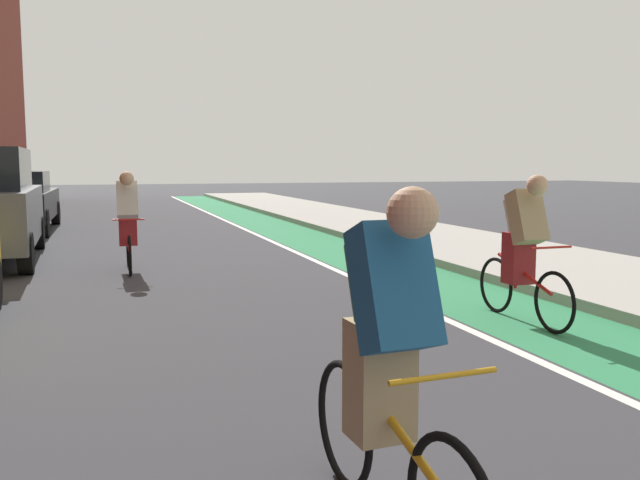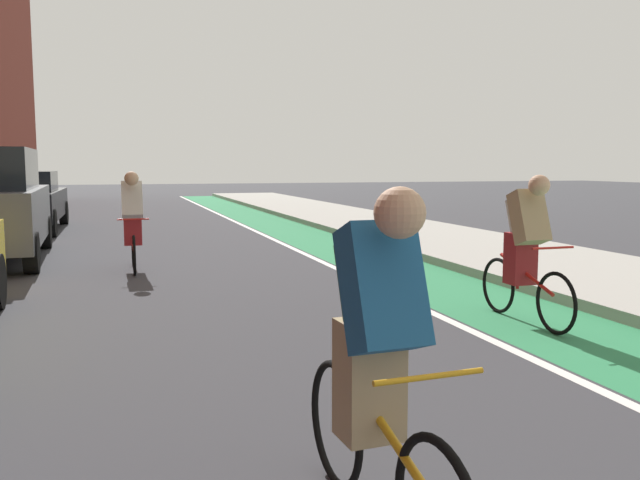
{
  "view_description": "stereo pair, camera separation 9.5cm",
  "coord_description": "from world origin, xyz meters",
  "px_view_note": "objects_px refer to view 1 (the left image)",
  "views": [
    {
      "loc": [
        -1.08,
        3.75,
        1.71
      ],
      "look_at": [
        0.9,
        9.82,
        0.99
      ],
      "focal_mm": 37.84,
      "sensor_mm": 36.0,
      "label": 1
    },
    {
      "loc": [
        -0.99,
        3.72,
        1.71
      ],
      "look_at": [
        0.9,
        9.82,
        0.99
      ],
      "focal_mm": 37.84,
      "sensor_mm": 36.0,
      "label": 2
    }
  ],
  "objects_px": {
    "cyclist_mid": "(389,354)",
    "cyclist_trailing": "(524,245)",
    "parked_sedan_black": "(15,201)",
    "cyclist_far": "(128,221)"
  },
  "relations": [
    {
      "from": "cyclist_mid",
      "to": "cyclist_trailing",
      "type": "xyz_separation_m",
      "value": [
        3.09,
        3.43,
        -0.0
      ]
    },
    {
      "from": "cyclist_mid",
      "to": "cyclist_trailing",
      "type": "bearing_deg",
      "value": 47.94
    },
    {
      "from": "parked_sedan_black",
      "to": "cyclist_mid",
      "type": "distance_m",
      "value": 16.26
    },
    {
      "from": "cyclist_trailing",
      "to": "parked_sedan_black",
      "type": "bearing_deg",
      "value": 117.08
    },
    {
      "from": "cyclist_trailing",
      "to": "cyclist_mid",
      "type": "bearing_deg",
      "value": -132.06
    },
    {
      "from": "parked_sedan_black",
      "to": "cyclist_far",
      "type": "relative_size",
      "value": 2.87
    },
    {
      "from": "parked_sedan_black",
      "to": "cyclist_trailing",
      "type": "bearing_deg",
      "value": -62.92
    },
    {
      "from": "cyclist_mid",
      "to": "cyclist_far",
      "type": "bearing_deg",
      "value": 95.59
    },
    {
      "from": "cyclist_mid",
      "to": "cyclist_trailing",
      "type": "relative_size",
      "value": 1.02
    },
    {
      "from": "parked_sedan_black",
      "to": "cyclist_mid",
      "type": "height_order",
      "value": "cyclist_mid"
    }
  ]
}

